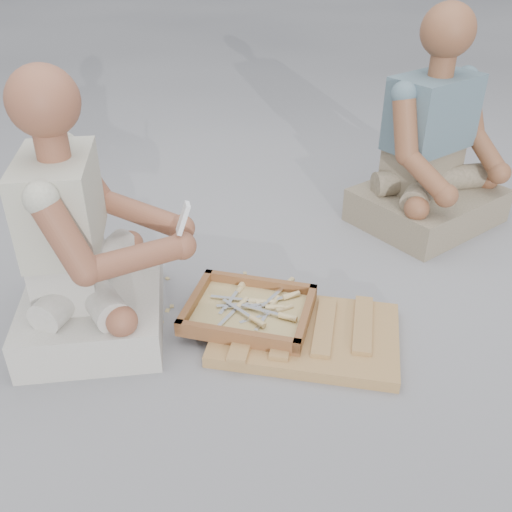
{
  "coord_description": "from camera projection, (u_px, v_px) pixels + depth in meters",
  "views": [
    {
      "loc": [
        -0.27,
        -1.58,
        1.35
      ],
      "look_at": [
        -0.11,
        0.13,
        0.3
      ],
      "focal_mm": 40.0,
      "sensor_mm": 36.0,
      "label": 1
    }
  ],
  "objects": [
    {
      "name": "ground",
      "position": [
        288.0,
        344.0,
        2.07
      ],
      "size": [
        60.0,
        60.0,
        0.0
      ],
      "primitive_type": "plane",
      "color": "gray",
      "rests_on": "ground"
    },
    {
      "name": "carved_panel",
      "position": [
        306.0,
        334.0,
        2.08
      ],
      "size": [
        0.76,
        0.61,
        0.04
      ],
      "primitive_type": "cube",
      "rotation": [
        0.0,
        0.0,
        -0.28
      ],
      "color": "olive",
      "rests_on": "ground"
    },
    {
      "name": "tool_tray",
      "position": [
        249.0,
        311.0,
        2.13
      ],
      "size": [
        0.55,
        0.49,
        0.06
      ],
      "rotation": [
        0.0,
        0.0,
        -0.34
      ],
      "color": "brown",
      "rests_on": "carved_panel"
    },
    {
      "name": "chisel_0",
      "position": [
        272.0,
        305.0,
        2.15
      ],
      "size": [
        0.12,
        0.2,
        0.02
      ],
      "rotation": [
        0.0,
        0.0,
        1.08
      ],
      "color": "white",
      "rests_on": "tool_tray"
    },
    {
      "name": "chisel_1",
      "position": [
        279.0,
        311.0,
        2.13
      ],
      "size": [
        0.21,
        0.1,
        0.02
      ],
      "rotation": [
        0.0,
        0.0,
        0.37
      ],
      "color": "white",
      "rests_on": "tool_tray"
    },
    {
      "name": "chisel_2",
      "position": [
        269.0,
        307.0,
        2.14
      ],
      "size": [
        0.22,
        0.04,
        0.02
      ],
      "rotation": [
        0.0,
        0.0,
        -0.12
      ],
      "color": "white",
      "rests_on": "tool_tray"
    },
    {
      "name": "chisel_3",
      "position": [
        282.0,
        315.0,
        2.08
      ],
      "size": [
        0.2,
        0.12,
        0.02
      ],
      "rotation": [
        0.0,
        0.0,
        -0.51
      ],
      "color": "white",
      "rests_on": "tool_tray"
    },
    {
      "name": "chisel_4",
      "position": [
        253.0,
        319.0,
        2.06
      ],
      "size": [
        0.15,
        0.18,
        0.02
      ],
      "rotation": [
        0.0,
        0.0,
        -0.9
      ],
      "color": "white",
      "rests_on": "tool_tray"
    },
    {
      "name": "chisel_5",
      "position": [
        259.0,
        303.0,
        2.16
      ],
      "size": [
        0.22,
        0.02,
        0.02
      ],
      "rotation": [
        0.0,
        0.0,
        0.03
      ],
      "color": "white",
      "rests_on": "tool_tray"
    },
    {
      "name": "chisel_6",
      "position": [
        286.0,
        297.0,
        2.19
      ],
      "size": [
        0.21,
        0.09,
        0.02
      ],
      "rotation": [
        0.0,
        0.0,
        0.33
      ],
      "color": "white",
      "rests_on": "tool_tray"
    },
    {
      "name": "chisel_7",
      "position": [
        238.0,
        291.0,
        2.24
      ],
      "size": [
        0.12,
        0.2,
        0.02
      ],
      "rotation": [
        0.0,
        0.0,
        1.07
      ],
      "color": "white",
      "rests_on": "tool_tray"
    },
    {
      "name": "chisel_8",
      "position": [
        239.0,
        306.0,
        2.14
      ],
      "size": [
        0.14,
        0.19,
        0.02
      ],
      "rotation": [
        0.0,
        0.0,
        0.95
      ],
      "color": "white",
      "rests_on": "tool_tray"
    },
    {
      "name": "chisel_9",
      "position": [
        241.0,
        286.0,
        2.25
      ],
      "size": [
        0.11,
        0.21,
        0.02
      ],
      "rotation": [
        0.0,
        0.0,
        1.12
      ],
      "color": "white",
      "rests_on": "tool_tray"
    },
    {
      "name": "chisel_10",
      "position": [
        252.0,
        301.0,
        2.17
      ],
      "size": [
        0.22,
        0.08,
        0.02
      ],
      "rotation": [
        0.0,
        0.0,
        -0.28
      ],
      "color": "white",
      "rests_on": "tool_tray"
    },
    {
      "name": "chisel_11",
      "position": [
        285.0,
        286.0,
        2.24
      ],
      "size": [
        0.15,
        0.18,
        0.02
      ],
      "rotation": [
        0.0,
        0.0,
        0.88
      ],
      "color": "white",
      "rests_on": "tool_tray"
    },
    {
      "name": "wood_chip_0",
      "position": [
        167.0,
        279.0,
        2.43
      ],
      "size": [
        0.02,
        0.02,
        0.0
      ],
      "primitive_type": "cube",
      "rotation": [
        0.0,
        0.0,
        2.22
      ],
      "color": "tan",
      "rests_on": "ground"
    },
    {
      "name": "wood_chip_1",
      "position": [
        161.0,
        322.0,
        2.17
      ],
      "size": [
        0.02,
        0.02,
        0.0
      ],
      "primitive_type": "cube",
      "rotation": [
        0.0,
        0.0,
        2.97
      ],
      "color": "tan",
      "rests_on": "ground"
    },
    {
      "name": "wood_chip_2",
      "position": [
        344.0,
        359.0,
        2.0
      ],
      "size": [
        0.02,
        0.02,
        0.0
      ],
      "primitive_type": "cube",
      "rotation": [
        0.0,
        0.0,
        2.69
      ],
      "color": "tan",
      "rests_on": "ground"
    },
    {
      "name": "wood_chip_3",
      "position": [
        266.0,
        360.0,
        1.99
      ],
      "size": [
        0.02,
        0.02,
        0.0
      ],
      "primitive_type": "cube",
      "rotation": [
        0.0,
        0.0,
        1.31
      ],
      "color": "tan",
      "rests_on": "ground"
    },
    {
      "name": "wood_chip_4",
      "position": [
        229.0,
        364.0,
        1.98
      ],
      "size": [
        0.02,
        0.02,
        0.0
      ],
      "primitive_type": "cube",
      "rotation": [
        0.0,
        0.0,
        2.1
      ],
      "color": "tan",
      "rests_on": "ground"
    },
    {
      "name": "wood_chip_5",
      "position": [
        193.0,
        313.0,
        2.22
      ],
      "size": [
        0.02,
        0.02,
        0.0
      ],
      "primitive_type": "cube",
      "rotation": [
        0.0,
        0.0,
        2.27
      ],
      "color": "tan",
      "rests_on": "ground"
    },
    {
      "name": "wood_chip_6",
      "position": [
        172.0,
        306.0,
        2.26
      ],
      "size": [
        0.02,
        0.02,
        0.0
      ],
      "primitive_type": "cube",
      "rotation": [
        0.0,
        0.0,
        1.63
      ],
      "color": "tan",
      "rests_on": "ground"
    },
    {
      "name": "wood_chip_7",
      "position": [
        245.0,
        273.0,
        2.46
      ],
      "size": [
        0.02,
        0.02,
        0.0
      ],
      "primitive_type": "cube",
      "rotation": [
        0.0,
        0.0,
        1.59
      ],
      "color": "tan",
      "rests_on": "ground"
    },
    {
      "name": "wood_chip_8",
      "position": [
        235.0,
        316.0,
        2.21
      ],
      "size": [
        0.02,
        0.02,
        0.0
      ],
      "primitive_type": "cube",
      "rotation": [
        0.0,
        0.0,
        0.03
      ],
      "color": "tan",
      "rests_on": "ground"
    },
    {
      "name": "wood_chip_9",
      "position": [
        321.0,
        344.0,
        2.07
      ],
      "size": [
        0.02,
        0.02,
        0.0
      ],
      "primitive_type": "cube",
      "rotation": [
        0.0,
        0.0,
        0.25
      ],
      "color": "tan",
      "rests_on": "ground"
    },
    {
      "name": "wood_chip_10",
      "position": [
        168.0,
        310.0,
        2.24
      ],
      "size": [
        0.02,
        0.02,
        0.0
      ],
      "primitive_type": "cube",
      "rotation": [
        0.0,
        0.0,
        1.36
      ],
      "color": "tan",
      "rests_on": "ground"
    },
    {
      "name": "craftsman",
      "position": [
        83.0,
        249.0,
        2.0
      ],
      "size": [
        0.65,
        0.64,
        0.97
      ],
      "rotation": [
        0.0,
        0.0,
        -1.53
      ],
      "color": "#BAB3AD",
      "rests_on": "ground"
    },
    {
      "name": "companion",
      "position": [
        433.0,
        156.0,
        2.72
      ],
      "size": [
        0.83,
        0.79,
        1.02
      ],
      "rotation": [
        0.0,
        0.0,
        3.7
      ],
      "color": "gray",
      "rests_on": "ground"
    },
    {
      "name": "mobile_phone",
      "position": [
        183.0,
        218.0,
        1.92
      ],
      "size": [
        0.06,
        0.05,
        0.11
      ],
      "rotation": [
        -0.35,
        0.0,
        -1.45
      ],
      "color": "white",
      "rests_on": "craftsman"
    }
  ]
}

